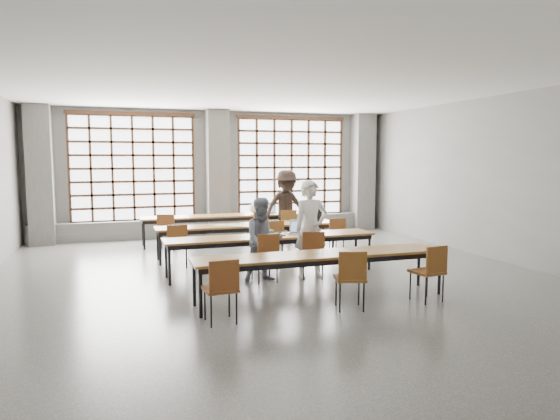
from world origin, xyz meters
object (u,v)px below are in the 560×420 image
at_px(chair_near_mid, 351,274).
at_px(green_box, 267,233).
at_px(chair_back_left, 167,228).
at_px(laptop_front, 298,230).
at_px(chair_near_left, 222,284).
at_px(chair_back_mid, 258,224).
at_px(desk_row_d, 322,257).
at_px(laptop_back, 270,211).
at_px(chair_back_right, 288,223).
at_px(plastic_bag, 254,208).
at_px(student_male, 311,229).
at_px(student_back, 287,207).
at_px(desk_row_b, 248,227).
at_px(chair_near_right, 431,267).
at_px(desk_row_c, 271,239).
at_px(phone, 282,235).
at_px(desk_row_a, 221,218).
at_px(backpack, 315,212).
at_px(chair_front_right, 312,250).
at_px(chair_front_left, 266,253).
at_px(mouse, 318,232).
at_px(chair_mid_left, 177,241).
at_px(chair_mid_right, 335,233).
at_px(red_pouch, 220,286).
at_px(student_female, 263,240).
at_px(chair_mid_centre, 274,236).

xyz_separation_m(chair_near_mid, green_box, (-0.45, 2.63, 0.24)).
relative_size(chair_back_left, laptop_front, 1.91).
bearing_deg(chair_near_left, chair_back_mid, 69.50).
height_order(desk_row_d, laptop_front, laptop_front).
bearing_deg(chair_near_mid, laptop_back, 83.45).
height_order(chair_back_right, plastic_bag, plastic_bag).
xyz_separation_m(student_male, student_back, (0.78, 3.60, 0.05)).
bearing_deg(desk_row_b, chair_near_right, -67.55).
relative_size(laptop_back, green_box, 1.57).
relative_size(desk_row_c, phone, 30.77).
relative_size(desk_row_b, desk_row_d, 1.00).
height_order(desk_row_a, laptop_front, laptop_front).
bearing_deg(chair_back_right, phone, -111.07).
height_order(desk_row_c, green_box, green_box).
bearing_deg(backpack, student_male, -97.23).
bearing_deg(desk_row_d, plastic_bag, 85.34).
bearing_deg(chair_front_right, chair_front_left, -179.89).
bearing_deg(mouse, desk_row_a, 107.95).
bearing_deg(chair_mid_left, chair_near_left, -87.61).
bearing_deg(chair_mid_right, backpack, 106.83).
bearing_deg(student_male, green_box, 135.08).
bearing_deg(chair_mid_right, desk_row_a, 128.24).
relative_size(mouse, green_box, 0.39).
bearing_deg(desk_row_a, student_back, -17.35).
relative_size(chair_back_mid, laptop_back, 2.24).
bearing_deg(chair_back_right, plastic_bag, 135.44).
xyz_separation_m(chair_front_left, chair_near_right, (2.02, -1.92, 0.00)).
distance_m(chair_back_right, red_pouch, 6.15).
bearing_deg(chair_front_left, chair_near_mid, -70.17).
relative_size(desk_row_a, backpack, 10.00).
height_order(student_female, green_box, student_female).
bearing_deg(red_pouch, desk_row_a, 78.33).
distance_m(chair_back_right, chair_mid_left, 3.56).
xyz_separation_m(desk_row_a, red_pouch, (-1.26, -6.08, -0.16)).
height_order(student_female, laptop_front, student_female).
xyz_separation_m(chair_front_left, laptop_back, (1.41, 4.34, 0.25)).
height_order(desk_row_d, red_pouch, desk_row_d).
xyz_separation_m(student_female, mouse, (1.25, 0.48, 0.00)).
relative_size(chair_near_right, laptop_back, 2.24).
bearing_deg(green_box, chair_back_right, 63.96).
bearing_deg(chair_back_mid, chair_front_left, -103.81).
relative_size(chair_near_left, chair_near_right, 1.00).
relative_size(desk_row_b, chair_near_left, 4.55).
bearing_deg(laptop_back, chair_back_mid, -125.49).
bearing_deg(laptop_front, phone, -153.08).
bearing_deg(chair_mid_left, chair_mid_centre, -0.00).
bearing_deg(phone, laptop_front, 26.92).
height_order(chair_back_right, red_pouch, chair_back_right).
distance_m(chair_near_right, backpack, 4.30).
xyz_separation_m(chair_mid_right, laptop_back, (-0.67, 2.67, 0.25)).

